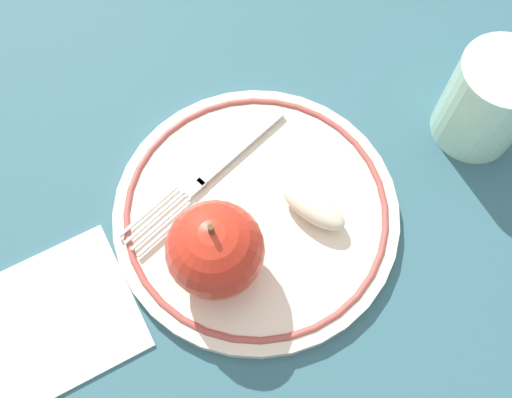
{
  "coord_description": "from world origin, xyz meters",
  "views": [
    {
      "loc": [
        0.04,
        0.17,
        0.46
      ],
      "look_at": [
        0.0,
        -0.02,
        0.03
      ],
      "focal_mm": 40.0,
      "sensor_mm": 36.0,
      "label": 1
    }
  ],
  "objects_px": {
    "fork": "(215,170)",
    "drinking_glass": "(488,101)",
    "plate": "(256,212)",
    "apple_red_whole": "(215,250)",
    "napkin_folded": "(46,322)",
    "apple_slice_front": "(313,206)"
  },
  "relations": [
    {
      "from": "apple_red_whole",
      "to": "napkin_folded",
      "type": "height_order",
      "value": "apple_red_whole"
    },
    {
      "from": "apple_red_whole",
      "to": "apple_slice_front",
      "type": "xyz_separation_m",
      "value": [
        -0.09,
        -0.03,
        -0.03
      ]
    },
    {
      "from": "apple_red_whole",
      "to": "fork",
      "type": "height_order",
      "value": "apple_red_whole"
    },
    {
      "from": "plate",
      "to": "drinking_glass",
      "type": "distance_m",
      "value": 0.22
    },
    {
      "from": "fork",
      "to": "drinking_glass",
      "type": "bearing_deg",
      "value": 147.25
    },
    {
      "from": "drinking_glass",
      "to": "fork",
      "type": "bearing_deg",
      "value": -0.73
    },
    {
      "from": "plate",
      "to": "drinking_glass",
      "type": "xyz_separation_m",
      "value": [
        -0.22,
        -0.04,
        0.04
      ]
    },
    {
      "from": "drinking_glass",
      "to": "apple_red_whole",
      "type": "bearing_deg",
      "value": 17.55
    },
    {
      "from": "plate",
      "to": "fork",
      "type": "xyz_separation_m",
      "value": [
        0.03,
        -0.04,
        0.01
      ]
    },
    {
      "from": "fork",
      "to": "drinking_glass",
      "type": "height_order",
      "value": "drinking_glass"
    },
    {
      "from": "apple_slice_front",
      "to": "drinking_glass",
      "type": "height_order",
      "value": "drinking_glass"
    },
    {
      "from": "apple_red_whole",
      "to": "drinking_glass",
      "type": "bearing_deg",
      "value": -162.45
    },
    {
      "from": "plate",
      "to": "apple_red_whole",
      "type": "relative_size",
      "value": 2.88
    },
    {
      "from": "apple_red_whole",
      "to": "apple_slice_front",
      "type": "relative_size",
      "value": 1.4
    },
    {
      "from": "fork",
      "to": "napkin_folded",
      "type": "height_order",
      "value": "fork"
    },
    {
      "from": "fork",
      "to": "napkin_folded",
      "type": "bearing_deg",
      "value": -0.98
    },
    {
      "from": "apple_red_whole",
      "to": "fork",
      "type": "relative_size",
      "value": 0.5
    },
    {
      "from": "apple_slice_front",
      "to": "fork",
      "type": "xyz_separation_m",
      "value": [
        0.07,
        -0.06,
        -0.01
      ]
    },
    {
      "from": "plate",
      "to": "apple_red_whole",
      "type": "height_order",
      "value": "apple_red_whole"
    },
    {
      "from": "plate",
      "to": "apple_slice_front",
      "type": "bearing_deg",
      "value": 164.15
    },
    {
      "from": "fork",
      "to": "drinking_glass",
      "type": "relative_size",
      "value": 1.88
    },
    {
      "from": "plate",
      "to": "napkin_folded",
      "type": "distance_m",
      "value": 0.19
    }
  ]
}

